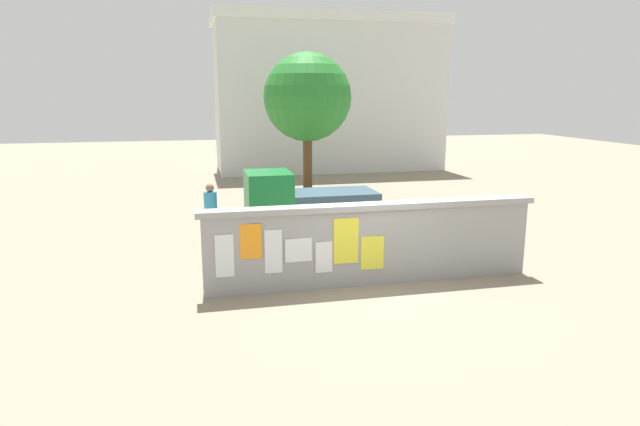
% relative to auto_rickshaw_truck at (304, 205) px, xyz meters
% --- Properties ---
extents(ground, '(60.00, 60.00, 0.00)m').
position_rel_auto_rickshaw_truck_xyz_m(ground, '(0.60, 3.84, -0.90)').
color(ground, gray).
extents(poster_wall, '(7.16, 0.42, 1.72)m').
position_rel_auto_rickshaw_truck_xyz_m(poster_wall, '(0.59, -4.16, -0.02)').
color(poster_wall, '#959595').
rests_on(poster_wall, ground).
extents(auto_rickshaw_truck, '(3.60, 1.51, 1.85)m').
position_rel_auto_rickshaw_truck_xyz_m(auto_rickshaw_truck, '(0.00, 0.00, 0.00)').
color(auto_rickshaw_truck, black).
rests_on(auto_rickshaw_truck, ground).
extents(motorcycle, '(1.90, 0.56, 0.87)m').
position_rel_auto_rickshaw_truck_xyz_m(motorcycle, '(-1.63, -2.86, -0.44)').
color(motorcycle, black).
rests_on(motorcycle, ground).
extents(bicycle_near, '(1.71, 0.44, 0.95)m').
position_rel_auto_rickshaw_truck_xyz_m(bicycle_near, '(2.49, -2.78, -0.54)').
color(bicycle_near, black).
rests_on(bicycle_near, ground).
extents(person_walking, '(0.43, 0.43, 1.62)m').
position_rel_auto_rickshaw_truck_xyz_m(person_walking, '(-2.55, -0.20, 0.09)').
color(person_walking, '#D83F72').
rests_on(person_walking, ground).
extents(tree_roadside, '(3.52, 3.52, 5.53)m').
position_rel_auto_rickshaw_truck_xyz_m(tree_roadside, '(1.63, 7.35, 2.85)').
color(tree_roadside, brown).
rests_on(tree_roadside, ground).
extents(building_background, '(11.76, 4.42, 7.77)m').
position_rel_auto_rickshaw_truck_xyz_m(building_background, '(4.08, 13.71, 3.01)').
color(building_background, silver).
rests_on(building_background, ground).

